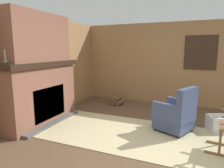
{
  "coord_description": "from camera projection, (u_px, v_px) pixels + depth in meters",
  "views": [
    {
      "loc": [
        0.64,
        -3.4,
        1.63
      ],
      "look_at": [
        -1.0,
        0.51,
        0.9
      ],
      "focal_mm": 32.0,
      "sensor_mm": 36.0,
      "label": 1
    }
  ],
  "objects": [
    {
      "name": "ground_plane",
      "position": [
        152.0,
        141.0,
        3.61
      ],
      "size": [
        14.0,
        14.0,
        0.0
      ],
      "primitive_type": "plane",
      "color": "brown"
    },
    {
      "name": "wood_panel_wall_left",
      "position": [
        32.0,
        69.0,
        4.44
      ],
      "size": [
        0.06,
        5.97,
        2.42
      ],
      "color": "#9E7247",
      "rests_on": "ground"
    },
    {
      "name": "wood_panel_wall_back",
      "position": [
        173.0,
        64.0,
        5.86
      ],
      "size": [
        5.97,
        0.09,
        2.42
      ],
      "color": "#9E7247",
      "rests_on": "ground"
    },
    {
      "name": "fireplace_hearth",
      "position": [
        43.0,
        93.0,
        4.43
      ],
      "size": [
        0.63,
        1.98,
        1.37
      ],
      "color": "brown",
      "rests_on": "ground"
    },
    {
      "name": "chimney_breast",
      "position": [
        39.0,
        37.0,
        4.23
      ],
      "size": [
        0.37,
        1.65,
        1.03
      ],
      "color": "brown",
      "rests_on": "fireplace_hearth"
    },
    {
      "name": "area_rug",
      "position": [
        132.0,
        134.0,
        3.89
      ],
      "size": [
        3.88,
        1.74,
        0.01
      ],
      "color": "#C6B789",
      "rests_on": "ground"
    },
    {
      "name": "armchair",
      "position": [
        176.0,
        115.0,
        3.97
      ],
      "size": [
        0.85,
        0.85,
        0.92
      ],
      "rotation": [
        0.0,
        0.0,
        2.73
      ],
      "color": "#3D4C75",
      "rests_on": "ground"
    },
    {
      "name": "firewood_stack",
      "position": [
        116.0,
        100.0,
        6.04
      ],
      "size": [
        0.44,
        0.42,
        0.26
      ],
      "rotation": [
        0.0,
        0.0,
        -0.08
      ],
      "color": "brown",
      "rests_on": "ground"
    },
    {
      "name": "laundry_basket",
      "position": [
        221.0,
        123.0,
        4.05
      ],
      "size": [
        0.6,
        0.52,
        0.31
      ],
      "rotation": [
        0.0,
        0.0,
        0.4
      ],
      "color": "white",
      "rests_on": "ground"
    },
    {
      "name": "oil_lamp_vase",
      "position": [
        6.0,
        59.0,
        3.59
      ],
      "size": [
        0.1,
        0.1,
        0.26
      ],
      "color": "#99B29E",
      "rests_on": "fireplace_hearth"
    },
    {
      "name": "storage_case",
      "position": [
        55.0,
        58.0,
        4.83
      ],
      "size": [
        0.18,
        0.21,
        0.11
      ],
      "color": "black",
      "rests_on": "fireplace_hearth"
    }
  ]
}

